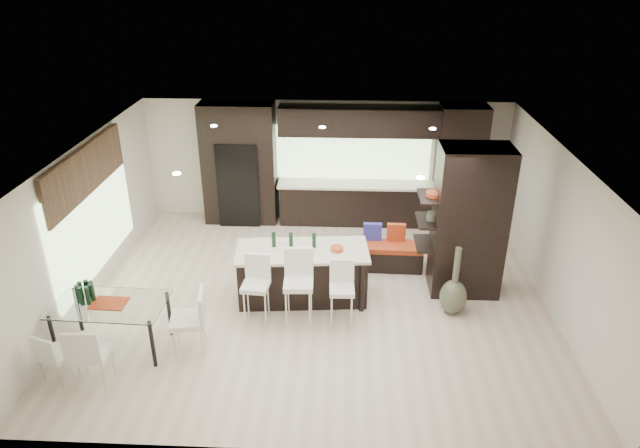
# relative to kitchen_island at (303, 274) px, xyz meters

# --- Properties ---
(ground) EXTENTS (8.00, 8.00, 0.00)m
(ground) POSITION_rel_kitchen_island_xyz_m (0.28, 0.02, -0.47)
(ground) COLOR beige
(ground) RESTS_ON ground
(back_wall) EXTENTS (8.00, 0.02, 2.70)m
(back_wall) POSITION_rel_kitchen_island_xyz_m (0.28, 3.52, 0.88)
(back_wall) COLOR silver
(back_wall) RESTS_ON ground
(left_wall) EXTENTS (0.02, 7.00, 2.70)m
(left_wall) POSITION_rel_kitchen_island_xyz_m (-3.72, 0.02, 0.88)
(left_wall) COLOR silver
(left_wall) RESTS_ON ground
(right_wall) EXTENTS (0.02, 7.00, 2.70)m
(right_wall) POSITION_rel_kitchen_island_xyz_m (4.28, 0.02, 0.88)
(right_wall) COLOR silver
(right_wall) RESTS_ON ground
(ceiling) EXTENTS (8.00, 7.00, 0.02)m
(ceiling) POSITION_rel_kitchen_island_xyz_m (0.28, 0.02, 2.23)
(ceiling) COLOR white
(ceiling) RESTS_ON ground
(window_left) EXTENTS (0.04, 3.20, 1.90)m
(window_left) POSITION_rel_kitchen_island_xyz_m (-3.68, 0.22, 0.88)
(window_left) COLOR #B2D199
(window_left) RESTS_ON left_wall
(window_back) EXTENTS (3.40, 0.04, 1.20)m
(window_back) POSITION_rel_kitchen_island_xyz_m (0.88, 3.48, 1.08)
(window_back) COLOR #B2D199
(window_back) RESTS_ON back_wall
(stone_accent) EXTENTS (0.08, 3.00, 0.80)m
(stone_accent) POSITION_rel_kitchen_island_xyz_m (-3.65, 0.22, 1.78)
(stone_accent) COLOR brown
(stone_accent) RESTS_ON left_wall
(ceiling_spots) EXTENTS (4.00, 3.00, 0.02)m
(ceiling_spots) POSITION_rel_kitchen_island_xyz_m (0.28, 0.27, 2.21)
(ceiling_spots) COLOR white
(ceiling_spots) RESTS_ON ceiling
(back_cabinetry) EXTENTS (6.80, 0.68, 2.70)m
(back_cabinetry) POSITION_rel_kitchen_island_xyz_m (0.78, 3.19, 0.88)
(back_cabinetry) COLOR black
(back_cabinetry) RESTS_ON ground
(refrigerator) EXTENTS (0.90, 0.68, 1.90)m
(refrigerator) POSITION_rel_kitchen_island_xyz_m (-1.62, 3.14, 0.48)
(refrigerator) COLOR black
(refrigerator) RESTS_ON ground
(partition_column) EXTENTS (1.20, 0.80, 2.70)m
(partition_column) POSITION_rel_kitchen_island_xyz_m (2.88, 0.42, 0.88)
(partition_column) COLOR black
(partition_column) RESTS_ON ground
(kitchen_island) EXTENTS (2.35, 1.17, 0.95)m
(kitchen_island) POSITION_rel_kitchen_island_xyz_m (0.00, 0.00, 0.00)
(kitchen_island) COLOR black
(kitchen_island) RESTS_ON ground
(stool_left) EXTENTS (0.46, 0.46, 0.96)m
(stool_left) POSITION_rel_kitchen_island_xyz_m (-0.70, -0.80, 0.00)
(stool_left) COLOR white
(stool_left) RESTS_ON ground
(stool_mid) EXTENTS (0.49, 0.49, 1.06)m
(stool_mid) POSITION_rel_kitchen_island_xyz_m (0.00, -0.82, 0.06)
(stool_mid) COLOR white
(stool_mid) RESTS_ON ground
(stool_right) EXTENTS (0.41, 0.41, 0.90)m
(stool_right) POSITION_rel_kitchen_island_xyz_m (0.70, -0.79, -0.02)
(stool_right) COLOR white
(stool_right) RESTS_ON ground
(bench) EXTENTS (1.33, 0.54, 0.51)m
(bench) POSITION_rel_kitchen_island_xyz_m (1.57, 1.12, -0.22)
(bench) COLOR black
(bench) RESTS_ON ground
(floor_vase) EXTENTS (0.57, 0.57, 1.25)m
(floor_vase) POSITION_rel_kitchen_island_xyz_m (2.58, -0.38, 0.15)
(floor_vase) COLOR #4A5039
(floor_vase) RESTS_ON ground
(dining_table) EXTENTS (1.70, 0.99, 0.80)m
(dining_table) POSITION_rel_kitchen_island_xyz_m (-2.79, -1.58, -0.07)
(dining_table) COLOR white
(dining_table) RESTS_ON ground
(chair_near) EXTENTS (0.53, 0.53, 0.93)m
(chair_near) POSITION_rel_kitchen_island_xyz_m (-2.79, -2.38, -0.01)
(chair_near) COLOR white
(chair_near) RESTS_ON ground
(chair_far) EXTENTS (0.52, 0.52, 0.75)m
(chair_far) POSITION_rel_kitchen_island_xyz_m (-3.31, -2.33, -0.10)
(chair_far) COLOR white
(chair_far) RESTS_ON ground
(chair_end) EXTENTS (0.59, 0.59, 0.95)m
(chair_end) POSITION_rel_kitchen_island_xyz_m (-1.62, -1.58, -0.00)
(chair_end) COLOR white
(chair_end) RESTS_ON ground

